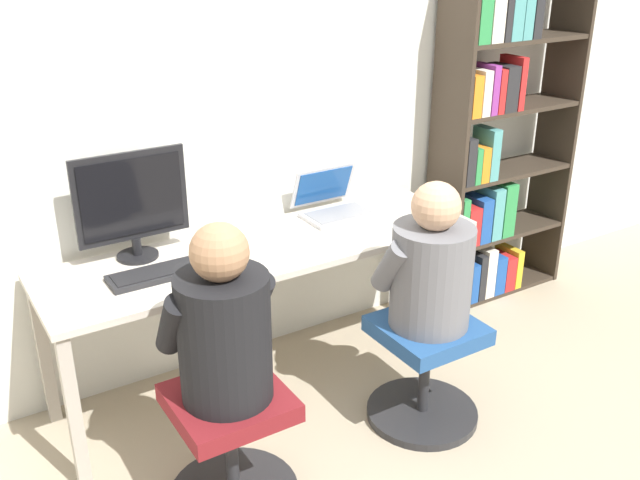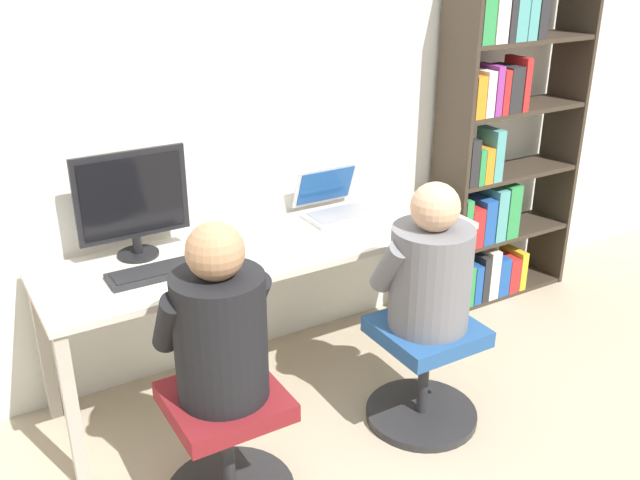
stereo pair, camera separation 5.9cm
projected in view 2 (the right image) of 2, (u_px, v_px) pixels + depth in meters
name	position (u px, v px, depth m)	size (l,w,h in m)	color
ground_plane	(299.00, 411.00, 3.23)	(14.00, 14.00, 0.00)	tan
wall_back	(227.00, 100.00, 3.22)	(10.00, 0.05, 2.60)	silver
desk	(266.00, 260.00, 3.20)	(1.99, 0.58, 0.72)	beige
desktop_monitor	(133.00, 202.00, 2.97)	(0.48, 0.18, 0.47)	black
laptop	(335.00, 205.00, 3.50)	(0.34, 0.30, 0.23)	#B7B7BC
keyboard	(163.00, 271.00, 2.91)	(0.45, 0.15, 0.03)	#232326
computer_mouse_by_keyboard	(230.00, 252.00, 3.06)	(0.06, 0.10, 0.04)	black
office_chair_left	(227.00, 443.00, 2.65)	(0.50, 0.50, 0.48)	#262628
office_chair_right	(424.00, 369.00, 3.10)	(0.50, 0.50, 0.48)	#262628
person_at_monitor	(219.00, 325.00, 2.45)	(0.40, 0.34, 0.66)	black
person_at_laptop	(430.00, 267.00, 2.90)	(0.41, 0.34, 0.63)	slate
bookshelf	(497.00, 156.00, 3.92)	(0.87, 0.29, 1.86)	#382D23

